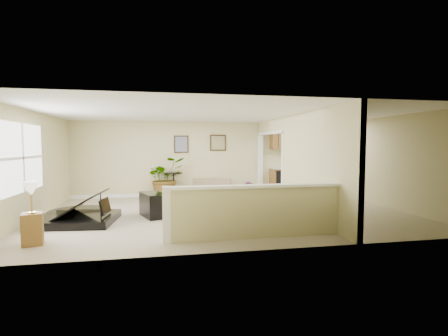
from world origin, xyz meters
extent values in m
plane|color=tan|center=(0.00, 0.00, 0.00)|extent=(9.00, 9.00, 0.00)
cube|color=beige|center=(0.00, 3.00, 1.25)|extent=(9.00, 0.04, 2.50)
cube|color=beige|center=(0.00, -3.00, 1.25)|extent=(9.00, 0.04, 2.50)
cube|color=beige|center=(-4.50, 0.00, 1.25)|extent=(0.04, 6.00, 2.50)
cube|color=beige|center=(4.50, 0.00, 1.25)|extent=(0.04, 6.00, 2.50)
cube|color=silver|center=(0.00, 0.00, 2.50)|extent=(9.00, 6.00, 0.04)
cube|color=gray|center=(3.15, 0.00, 0.00)|extent=(2.70, 6.00, 0.01)
cube|color=beige|center=(1.80, -1.20, 1.25)|extent=(0.12, 3.60, 2.50)
cube|color=beige|center=(1.80, 1.77, 2.30)|extent=(0.12, 2.35, 0.40)
cube|color=beige|center=(0.15, -2.30, 0.47)|extent=(3.30, 0.12, 0.95)
cube|color=white|center=(0.15, -2.30, 0.96)|extent=(3.40, 0.22, 0.05)
cube|color=white|center=(-1.50, -2.30, 0.50)|extent=(0.14, 0.14, 1.00)
cube|color=white|center=(-4.49, -0.50, 1.45)|extent=(0.05, 2.15, 1.45)
cube|color=#342513|center=(-0.95, 2.98, 1.75)|extent=(0.48, 0.03, 0.58)
cube|color=#945E7D|center=(-0.95, 2.96, 1.75)|extent=(0.40, 0.01, 0.50)
cube|color=#342513|center=(0.30, 2.98, 1.80)|extent=(0.55, 0.03, 0.55)
cube|color=white|center=(0.30, 2.96, 1.80)|extent=(0.46, 0.01, 0.46)
cube|color=brown|center=(3.30, 2.70, 0.45)|extent=(2.30, 0.60, 0.90)
cube|color=beige|center=(3.30, 2.70, 0.92)|extent=(2.36, 0.65, 0.04)
cube|color=black|center=(2.50, 2.69, 0.43)|extent=(0.60, 0.60, 0.84)
cube|color=brown|center=(3.30, 2.82, 1.95)|extent=(2.30, 0.35, 0.75)
cube|color=black|center=(-3.44, -0.47, 0.86)|extent=(1.74, 1.54, 0.33)
cylinder|color=black|center=(-3.60, 0.15, 0.86)|extent=(1.38, 1.38, 0.33)
cube|color=white|center=(-2.48, -0.47, 0.81)|extent=(0.35, 1.13, 0.02)
cube|color=black|center=(-3.55, -0.36, 1.16)|extent=(1.39, 1.40, 0.75)
cube|color=black|center=(-1.80, -0.12, 0.29)|extent=(0.70, 0.96, 0.57)
cube|color=#988461|center=(-0.07, 2.57, 0.19)|extent=(1.54, 1.22, 0.38)
cube|color=#988461|center=(-0.07, 2.87, 0.58)|extent=(1.32, 0.68, 0.40)
cube|color=#988461|center=(-0.66, 2.57, 0.45)|extent=(0.44, 0.77, 0.14)
cube|color=#988461|center=(0.53, 2.57, 0.45)|extent=(0.44, 0.77, 0.14)
cylinder|color=black|center=(-1.23, 2.65, 0.02)|extent=(0.41, 0.41, 0.03)
cylinder|color=black|center=(-1.23, 2.65, 0.41)|extent=(0.04, 0.04, 0.80)
cylinder|color=black|center=(-1.23, 2.65, 0.81)|extent=(0.57, 0.57, 0.03)
cylinder|color=black|center=(-1.49, 2.65, 0.13)|extent=(0.38, 0.38, 0.27)
imported|color=#174D1D|center=(-1.49, 2.65, 0.67)|extent=(1.52, 1.44, 1.33)
cylinder|color=black|center=(1.12, 1.98, 0.10)|extent=(0.28, 0.28, 0.20)
imported|color=#174D1D|center=(1.12, 1.98, 0.27)|extent=(0.34, 0.34, 0.54)
cube|color=brown|center=(-3.77, -1.99, 0.28)|extent=(0.39, 0.39, 0.55)
cylinder|color=gold|center=(-3.77, -1.99, 0.56)|extent=(0.15, 0.15, 0.02)
cylinder|color=gold|center=(-3.77, -1.99, 0.74)|extent=(0.03, 0.03, 0.37)
cone|color=beige|center=(-3.77, -1.99, 0.97)|extent=(0.29, 0.29, 0.24)
camera|label=1|loc=(-1.54, -7.99, 1.71)|focal=26.00mm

